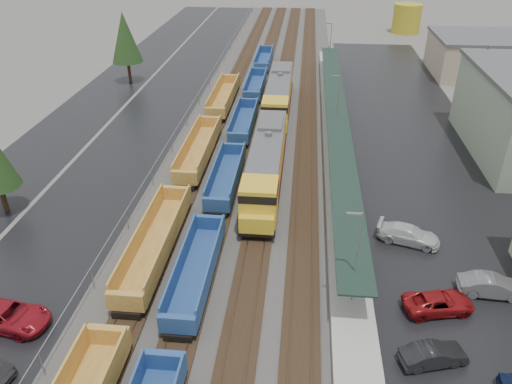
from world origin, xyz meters
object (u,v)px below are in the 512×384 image
at_px(parked_car_west_c, 8,316).
at_px(parked_car_east_e, 492,286).
at_px(storage_tank, 407,18).
at_px(parked_car_east_a, 433,355).
at_px(parked_car_east_c, 408,235).
at_px(well_string_blue, 226,177).
at_px(well_string_yellow, 156,243).
at_px(parked_car_east_b, 438,303).
at_px(locomotive_lead, 266,166).
at_px(locomotive_trail, 279,96).

relative_size(parked_car_west_c, parked_car_east_e, 1.22).
bearing_deg(storage_tank, parked_car_west_c, -113.39).
height_order(storage_tank, parked_car_east_a, storage_tank).
bearing_deg(parked_car_east_c, parked_car_east_e, -124.19).
bearing_deg(well_string_blue, well_string_yellow, -108.64).
distance_m(storage_tank, parked_car_east_e, 89.77).
bearing_deg(parked_car_east_a, well_string_yellow, 49.00).
xyz_separation_m(well_string_yellow, parked_car_east_b, (21.59, -4.40, -0.50)).
distance_m(locomotive_lead, parked_car_east_a, 24.70).
relative_size(parked_car_east_b, parked_car_east_c, 0.95).
relative_size(storage_tank, parked_car_east_b, 1.25).
relative_size(parked_car_east_c, parked_car_east_e, 1.09).
bearing_deg(parked_car_east_c, well_string_blue, 81.67).
bearing_deg(parked_car_east_b, parked_car_east_c, -7.69).
distance_m(locomotive_lead, storage_tank, 79.25).
distance_m(parked_car_west_c, parked_car_east_b, 29.81).
bearing_deg(parked_car_east_c, parked_car_west_c, 130.74).
bearing_deg(parked_car_east_e, parked_car_east_a, 143.75).
bearing_deg(parked_car_east_b, well_string_yellow, 65.65).
relative_size(well_string_blue, parked_car_east_e, 21.37).
height_order(locomotive_trail, parked_car_east_a, locomotive_trail).
relative_size(storage_tank, parked_car_east_c, 1.19).
height_order(well_string_blue, parked_car_east_c, well_string_blue).
bearing_deg(well_string_blue, locomotive_trail, 79.33).
relative_size(locomotive_trail, parked_car_east_c, 4.05).
relative_size(well_string_blue, parked_car_west_c, 17.57).
relative_size(well_string_yellow, storage_tank, 14.05).
xyz_separation_m(locomotive_trail, storage_tank, (25.55, 54.02, 0.57)).
height_order(locomotive_lead, locomotive_trail, same).
bearing_deg(parked_car_west_c, well_string_blue, -21.38).
bearing_deg(locomotive_lead, locomotive_trail, 90.00).
distance_m(locomotive_lead, parked_car_west_c, 26.27).
bearing_deg(parked_car_east_c, parked_car_east_a, -165.62).
bearing_deg(parked_car_east_b, locomotive_lead, 26.69).
height_order(well_string_yellow, parked_car_east_b, well_string_yellow).
distance_m(well_string_blue, parked_car_east_a, 26.68).
xyz_separation_m(locomotive_trail, parked_car_east_a, (12.25, -42.38, -1.84)).
relative_size(well_string_yellow, well_string_blue, 0.85).
bearing_deg(parked_car_east_e, well_string_yellow, 87.27).
xyz_separation_m(well_string_blue, storage_tank, (29.55, 75.24, 1.97)).
height_order(parked_car_west_c, parked_car_east_b, parked_car_west_c).
xyz_separation_m(locomotive_lead, parked_car_east_b, (13.59, -16.48, -1.85)).
distance_m(well_string_blue, parked_car_east_b, 23.96).
height_order(parked_car_east_b, parked_car_east_c, parked_car_east_c).
relative_size(locomotive_lead, well_string_blue, 0.21).
bearing_deg(parked_car_east_e, well_string_blue, 59.40).
relative_size(parked_car_east_a, parked_car_east_c, 0.81).
xyz_separation_m(locomotive_trail, parked_car_east_c, (12.85, -29.20, -1.78)).
bearing_deg(well_string_yellow, well_string_blue, 71.36).
bearing_deg(locomotive_lead, well_string_yellow, -123.52).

